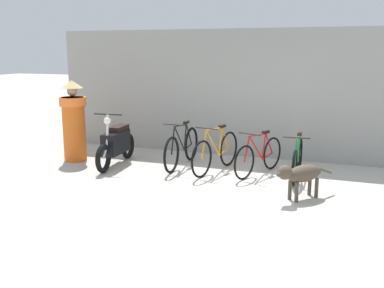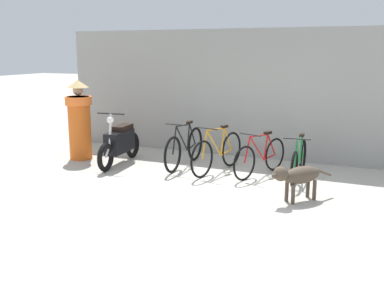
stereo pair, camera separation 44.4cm
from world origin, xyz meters
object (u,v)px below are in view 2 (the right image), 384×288
Objects in this scene: motorcycle at (120,143)px; bicycle_0 at (185,148)px; stray_dog at (298,176)px; person_in_robes at (79,120)px; bicycle_1 at (218,153)px; bicycle_2 at (260,157)px; bicycle_3 at (299,161)px.

bicycle_0 is at bearing 101.30° from motorcycle.
person_in_robes is at bearing -62.99° from stray_dog.
person_in_robes is (-2.31, -0.32, 0.48)m from bicycle_0.
person_in_robes is at bearing -74.13° from bicycle_1.
bicycle_2 is 2.88m from motorcycle.
bicycle_2 is (1.57, -0.05, -0.03)m from bicycle_0.
bicycle_1 is 1.01× the size of person_in_robes.
bicycle_1 is at bearing 79.78° from bicycle_0.
bicycle_3 is at bearing -161.18° from person_in_robes.
bicycle_2 is at bearing 108.54° from bicycle_1.
stray_dog is at bearing 7.34° from bicycle_3.
bicycle_1 is 0.82m from bicycle_2.
bicycle_3 is at bearing -132.27° from stray_dog.
person_in_robes reaches higher than bicycle_3.
stray_dog is (1.73, -1.14, 0.04)m from bicycle_1.
stray_dog is at bearing 69.04° from bicycle_1.
bicycle_1 reaches higher than bicycle_3.
bicycle_0 is 1.18× the size of bicycle_2.
bicycle_0 reaches higher than stray_dog.
person_in_robes is at bearing -66.03° from bicycle_2.
bicycle_0 is at bearing -93.16° from bicycle_3.
bicycle_1 is 1.12× the size of bicycle_2.
bicycle_0 is 2.80m from stray_dog.
person_in_robes is (-3.88, -0.27, 0.50)m from bicycle_2.
bicycle_0 is 1.34m from motorcycle.
person_in_robes is (-4.80, 0.96, 0.44)m from stray_dog.
bicycle_1 reaches higher than bicycle_2.
motorcycle is at bearing -64.94° from stray_dog.
motorcycle is 1.80× the size of stray_dog.
bicycle_2 is at bearing -105.08° from stray_dog.
bicycle_1 is 1.02× the size of bicycle_3.
bicycle_3 is (1.53, 0.09, -0.04)m from bicycle_1.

